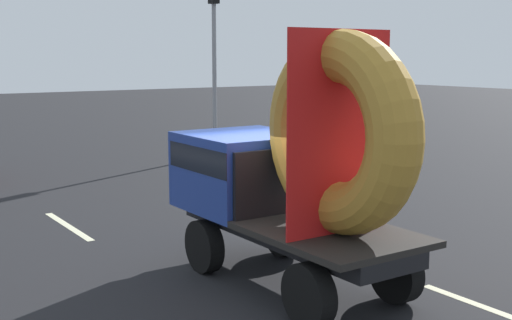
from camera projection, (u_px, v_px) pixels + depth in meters
ground_plane at (278, 272)px, 11.63m from camera, size 120.00×120.00×0.00m
flatbed_truck at (289, 167)px, 10.76m from camera, size 2.02×5.03×4.13m
traffic_light at (214, 43)px, 24.57m from camera, size 0.42×0.36×6.53m
lane_dash_left_far at (68, 226)px, 14.76m from camera, size 0.16×2.89×0.01m
lane_dash_right_near at (477, 304)px, 10.12m from camera, size 0.16×2.02×0.01m
lane_dash_right_far at (202, 203)px, 17.06m from camera, size 0.16×2.65×0.01m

